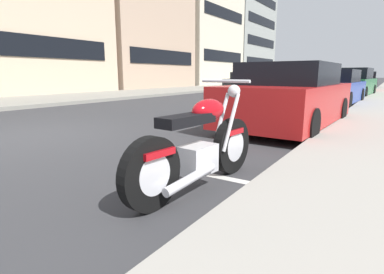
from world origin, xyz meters
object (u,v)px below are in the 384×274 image
(parked_motorcycle, at_px, (199,148))
(parked_car_near_corner, at_px, (332,88))
(car_opposite_curb, at_px, (245,81))
(parked_car_at_intersection, at_px, (363,80))
(parked_car_second_in_row, at_px, (289,97))
(parked_car_mid_block, at_px, (353,83))
(parked_car_behind_motorcycle, at_px, (362,82))

(parked_motorcycle, bearing_deg, parked_car_near_corner, 7.20)
(parked_car_near_corner, distance_m, car_opposite_curb, 12.86)
(parked_motorcycle, height_order, parked_car_at_intersection, parked_car_at_intersection)
(parked_car_second_in_row, xyz_separation_m, parked_car_mid_block, (11.76, -0.09, 0.03))
(parked_car_behind_motorcycle, bearing_deg, parked_motorcycle, 178.45)
(car_opposite_curb, bearing_deg, parked_car_behind_motorcycle, 101.11)
(parked_motorcycle, relative_size, parked_car_second_in_row, 0.47)
(parked_car_second_in_row, xyz_separation_m, parked_car_near_corner, (6.09, 0.07, -0.03))
(parked_car_at_intersection, bearing_deg, parked_car_mid_block, -174.43)
(parked_car_second_in_row, distance_m, parked_car_behind_motorcycle, 17.67)
(parked_car_second_in_row, relative_size, parked_car_at_intersection, 0.94)
(parked_motorcycle, bearing_deg, car_opposite_curb, 27.45)
(parked_motorcycle, distance_m, parked_car_near_corner, 10.45)
(parked_car_mid_block, relative_size, parked_car_behind_motorcycle, 1.08)
(parked_car_near_corner, relative_size, parked_car_behind_motorcycle, 1.07)
(parked_motorcycle, distance_m, parked_car_at_intersection, 27.51)
(parked_car_behind_motorcycle, bearing_deg, parked_car_near_corner, 177.09)
(parked_car_at_intersection, relative_size, car_opposite_curb, 1.08)
(parked_car_near_corner, height_order, parked_car_mid_block, parked_car_mid_block)
(parked_car_second_in_row, bearing_deg, parked_car_near_corner, 2.87)
(car_opposite_curb, bearing_deg, parked_car_near_corner, 39.20)
(parked_car_second_in_row, relative_size, parked_car_near_corner, 0.93)
(parked_motorcycle, bearing_deg, parked_car_mid_block, 5.89)
(parked_car_behind_motorcycle, distance_m, parked_car_at_intersection, 5.50)
(parked_motorcycle, relative_size, car_opposite_curb, 0.48)
(parked_car_near_corner, bearing_deg, car_opposite_curb, 41.17)
(parked_car_mid_block, height_order, car_opposite_curb, parked_car_mid_block)
(parked_motorcycle, height_order, car_opposite_curb, car_opposite_curb)
(parked_car_mid_block, xyz_separation_m, parked_car_at_intersection, (11.39, 0.37, -0.02))
(parked_car_second_in_row, xyz_separation_m, car_opposite_curb, (16.13, 8.11, -0.04))
(parked_car_second_in_row, relative_size, car_opposite_curb, 1.02)
(parked_motorcycle, xyz_separation_m, parked_car_near_corner, (10.44, 0.38, 0.21))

